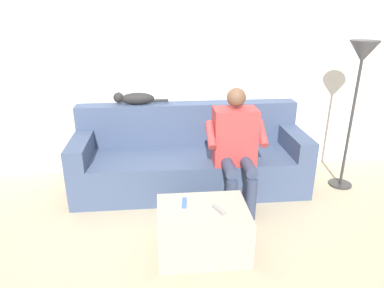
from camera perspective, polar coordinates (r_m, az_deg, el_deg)
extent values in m
plane|color=tan|center=(3.22, 0.90, -12.91)|extent=(8.00, 8.00, 0.00)
cube|color=silver|center=(3.92, -1.03, 13.43)|extent=(5.21, 0.06, 2.54)
cube|color=#3D4C6B|center=(3.63, -0.13, -4.94)|extent=(2.02, 0.62, 0.40)
cube|color=#3D4C6B|center=(3.92, -0.70, 0.69)|extent=(2.39, 0.20, 0.85)
cube|color=#3D4C6B|center=(3.84, 16.50, -2.66)|extent=(0.19, 0.62, 0.61)
cube|color=#3D4C6B|center=(3.66, -17.62, -4.00)|extent=(0.19, 0.62, 0.61)
cube|color=#A89E8E|center=(2.81, 1.75, -13.88)|extent=(0.70, 0.53, 0.38)
cube|color=#B23838|center=(3.33, 6.99, 1.27)|extent=(0.41, 0.26, 0.54)
sphere|color=brown|center=(3.22, 7.29, 7.61)|extent=(0.18, 0.18, 0.18)
cylinder|color=#333D56|center=(3.26, 9.07, -3.42)|extent=(0.11, 0.39, 0.11)
cylinder|color=#333D56|center=(3.22, 5.96, -3.57)|extent=(0.11, 0.39, 0.11)
cylinder|color=#333D56|center=(3.22, 9.64, -9.00)|extent=(0.10, 0.10, 0.40)
cylinder|color=#333D56|center=(3.18, 6.46, -9.23)|extent=(0.10, 0.10, 0.40)
cylinder|color=#B23838|center=(3.30, 11.40, 1.76)|extent=(0.08, 0.27, 0.22)
cylinder|color=#B23838|center=(3.20, 3.11, 1.52)|extent=(0.08, 0.27, 0.22)
ellipsoid|color=black|center=(3.76, -8.93, 7.38)|extent=(0.35, 0.13, 0.13)
sphere|color=black|center=(3.78, -11.98, 7.48)|extent=(0.11, 0.11, 0.11)
cone|color=black|center=(3.79, -11.91, 8.21)|extent=(0.04, 0.04, 0.03)
cone|color=black|center=(3.74, -11.99, 8.02)|extent=(0.04, 0.04, 0.03)
cylinder|color=black|center=(3.76, -5.28, 7.15)|extent=(0.18, 0.03, 0.03)
cube|color=#3860B7|center=(2.76, -1.27, -9.62)|extent=(0.05, 0.13, 0.03)
cube|color=gray|center=(2.69, 4.46, -10.68)|extent=(0.09, 0.14, 0.02)
cylinder|color=#2D2D2D|center=(4.17, 23.13, -6.06)|extent=(0.24, 0.24, 0.02)
cylinder|color=#333333|center=(3.92, 24.59, 3.00)|extent=(0.03, 0.03, 1.41)
cone|color=#4C4C51|center=(3.78, 26.31, 13.45)|extent=(0.28, 0.28, 0.21)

